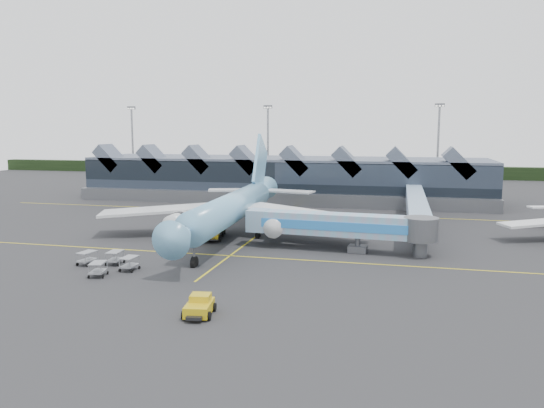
% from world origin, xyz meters
% --- Properties ---
extents(ground, '(260.00, 260.00, 0.00)m').
position_xyz_m(ground, '(0.00, 0.00, 0.00)').
color(ground, '#242527').
rests_on(ground, ground).
extents(taxi_stripes, '(120.00, 60.00, 0.01)m').
position_xyz_m(taxi_stripes, '(0.00, 10.00, 0.01)').
color(taxi_stripes, gold).
rests_on(taxi_stripes, ground).
extents(tree_line_far, '(260.00, 4.00, 4.00)m').
position_xyz_m(tree_line_far, '(0.00, 110.00, 2.00)').
color(tree_line_far, black).
rests_on(tree_line_far, ground).
extents(terminal, '(90.00, 22.25, 12.52)m').
position_xyz_m(terminal, '(-5.07, 47.35, 4.88)').
color(terminal, black).
rests_on(terminal, ground).
extents(light_masts, '(132.40, 42.56, 22.45)m').
position_xyz_m(light_masts, '(21.00, 62.80, 12.49)').
color(light_masts, gray).
rests_on(light_masts, ground).
extents(main_airliner, '(42.00, 48.29, 15.52)m').
position_xyz_m(main_airliner, '(-3.08, 3.65, 4.56)').
color(main_airliner, '#69AAD5').
rests_on(main_airliner, ground).
extents(jet_bridge, '(25.18, 5.43, 5.11)m').
position_xyz_m(jet_bridge, '(14.51, -2.08, 3.40)').
color(jet_bridge, '#7CB0CF').
rests_on(jet_bridge, ground).
extents(fuel_truck, '(4.20, 9.54, 3.18)m').
position_xyz_m(fuel_truck, '(-5.90, 2.44, 1.78)').
color(fuel_truck, black).
rests_on(fuel_truck, ground).
extents(pushback_tug, '(2.88, 4.10, 1.71)m').
position_xyz_m(pushback_tug, '(4.18, -29.29, 0.77)').
color(pushback_tug, gold).
rests_on(pushback_tug, ground).
extents(baggage_carts, '(7.91, 7.62, 1.58)m').
position_xyz_m(baggage_carts, '(-11.73, -17.38, 0.89)').
color(baggage_carts, '#94969C').
rests_on(baggage_carts, ground).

